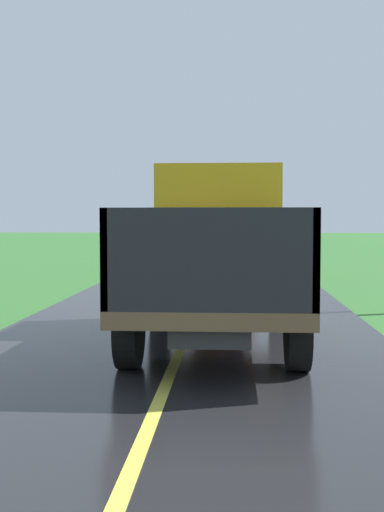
{
  "coord_description": "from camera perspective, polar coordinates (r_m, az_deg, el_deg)",
  "views": [
    {
      "loc": [
        0.75,
        0.17,
        1.95
      ],
      "look_at": [
        0.13,
        10.07,
        1.4
      ],
      "focal_mm": 45.7,
      "sensor_mm": 36.0,
      "label": 1
    }
  ],
  "objects": [
    {
      "name": "banana_truck_far",
      "position": [
        25.28,
        2.74,
        2.07
      ],
      "size": [
        2.38,
        5.81,
        2.8
      ],
      "color": "#2D2D30",
      "rests_on": "road_surface"
    },
    {
      "name": "banana_truck_near",
      "position": [
        10.54,
        2.19,
        0.54
      ],
      "size": [
        2.38,
        5.82,
        2.8
      ],
      "color": "#2D2D30",
      "rests_on": "road_surface"
    }
  ]
}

